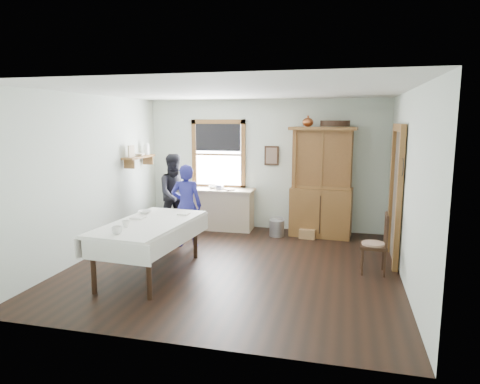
# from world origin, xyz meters

# --- Properties ---
(room) EXTENTS (5.01, 5.01, 2.70)m
(room) POSITION_xyz_m (0.00, 0.00, 1.35)
(room) COLOR black
(room) RESTS_ON ground
(window) EXTENTS (1.18, 0.07, 1.48)m
(window) POSITION_xyz_m (-1.00, 2.46, 1.64)
(window) COLOR white
(window) RESTS_ON room
(doorway) EXTENTS (0.09, 1.14, 2.22)m
(doorway) POSITION_xyz_m (2.46, 0.85, 1.16)
(doorway) COLOR #4A4034
(doorway) RESTS_ON room
(wall_shelf) EXTENTS (0.24, 1.00, 0.44)m
(wall_shelf) POSITION_xyz_m (-2.37, 1.54, 1.57)
(wall_shelf) COLOR brown
(wall_shelf) RESTS_ON room
(framed_picture) EXTENTS (0.30, 0.04, 0.40)m
(framed_picture) POSITION_xyz_m (0.15, 2.46, 1.55)
(framed_picture) COLOR black
(framed_picture) RESTS_ON room
(rug_beater) EXTENTS (0.01, 0.27, 0.27)m
(rug_beater) POSITION_xyz_m (2.45, 0.30, 1.72)
(rug_beater) COLOR black
(rug_beater) RESTS_ON room
(work_counter) EXTENTS (1.50, 0.59, 0.86)m
(work_counter) POSITION_xyz_m (-0.92, 2.17, 0.43)
(work_counter) COLOR tan
(work_counter) RESTS_ON room
(china_hutch) EXTENTS (1.31, 0.70, 2.15)m
(china_hutch) POSITION_xyz_m (1.21, 2.12, 1.08)
(china_hutch) COLOR brown
(china_hutch) RESTS_ON room
(dining_table) EXTENTS (1.20, 2.06, 0.80)m
(dining_table) POSITION_xyz_m (-1.13, -0.67, 0.40)
(dining_table) COLOR white
(dining_table) RESTS_ON room
(spindle_chair) EXTENTS (0.44, 0.44, 0.92)m
(spindle_chair) POSITION_xyz_m (2.10, 0.17, 0.46)
(spindle_chair) COLOR black
(spindle_chair) RESTS_ON room
(pail) EXTENTS (0.33, 0.33, 0.32)m
(pail) POSITION_xyz_m (0.37, 1.89, 0.16)
(pail) COLOR #999BA1
(pail) RESTS_ON room
(wicker_basket) EXTENTS (0.34, 0.26, 0.18)m
(wicker_basket) POSITION_xyz_m (0.99, 1.87, 0.09)
(wicker_basket) COLOR #A87A4C
(wicker_basket) RESTS_ON room
(woman_blue) EXTENTS (0.55, 0.41, 1.39)m
(woman_blue) POSITION_xyz_m (-1.11, 0.81, 0.70)
(woman_blue) COLOR navy
(woman_blue) RESTS_ON room
(figure_dark) EXTENTS (0.92, 0.88, 1.49)m
(figure_dark) POSITION_xyz_m (-1.66, 1.65, 0.75)
(figure_dark) COLOR black
(figure_dark) RESTS_ON room
(table_cup_a) EXTENTS (0.18, 0.18, 0.11)m
(table_cup_a) POSITION_xyz_m (-1.24, -1.39, 0.85)
(table_cup_a) COLOR white
(table_cup_a) RESTS_ON dining_table
(table_cup_b) EXTENTS (0.13, 0.13, 0.09)m
(table_cup_b) POSITION_xyz_m (-1.32, -1.02, 0.84)
(table_cup_b) COLOR white
(table_cup_b) RESTS_ON dining_table
(table_bowl) EXTENTS (0.24, 0.24, 0.05)m
(table_bowl) POSITION_xyz_m (-1.46, -0.13, 0.82)
(table_bowl) COLOR white
(table_bowl) RESTS_ON dining_table
(counter_book) EXTENTS (0.25, 0.26, 0.02)m
(counter_book) POSITION_xyz_m (-0.74, 2.04, 0.87)
(counter_book) COLOR #755E4E
(counter_book) RESTS_ON work_counter
(counter_bowl) EXTENTS (0.23, 0.23, 0.06)m
(counter_bowl) POSITION_xyz_m (-1.04, 2.17, 0.88)
(counter_bowl) COLOR white
(counter_bowl) RESTS_ON work_counter
(shelf_bowl) EXTENTS (0.22, 0.22, 0.05)m
(shelf_bowl) POSITION_xyz_m (-2.37, 1.55, 1.60)
(shelf_bowl) COLOR white
(shelf_bowl) RESTS_ON wall_shelf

